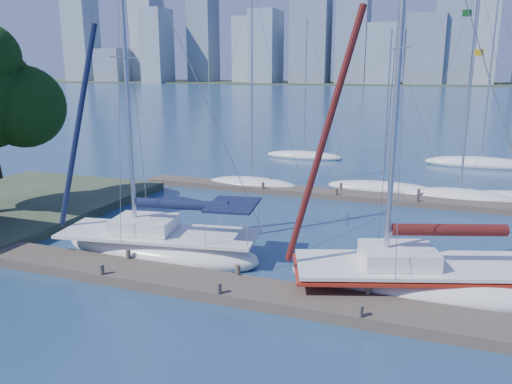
% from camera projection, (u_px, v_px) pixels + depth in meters
% --- Properties ---
extents(ground, '(700.00, 700.00, 0.00)m').
position_uv_depth(ground, '(229.00, 294.00, 18.70)').
color(ground, navy).
rests_on(ground, ground).
extents(near_dock, '(26.00, 2.00, 0.40)m').
position_uv_depth(near_dock, '(229.00, 289.00, 18.66)').
color(near_dock, '#4C4038').
rests_on(near_dock, ground).
extents(far_dock, '(30.00, 1.80, 0.36)m').
position_uv_depth(far_dock, '(353.00, 196.00, 32.58)').
color(far_dock, '#4C4038').
rests_on(far_dock, ground).
extents(far_shore, '(800.00, 100.00, 1.50)m').
position_uv_depth(far_shore, '(431.00, 84.00, 310.50)').
color(far_shore, '#38472D').
rests_on(far_shore, ground).
extents(sailboat_navy, '(9.89, 4.58, 15.53)m').
position_uv_depth(sailboat_navy, '(159.00, 232.00, 22.28)').
color(sailboat_navy, white).
rests_on(sailboat_navy, ground).
extents(sailboat_maroon, '(10.03, 6.01, 15.89)m').
position_uv_depth(sailboat_maroon, '(415.00, 262.00, 18.61)').
color(sailboat_maroon, white).
rests_on(sailboat_maroon, ground).
extents(bg_boat_1, '(7.08, 4.50, 14.22)m').
position_uv_depth(bg_boat_1, '(252.00, 184.00, 35.63)').
color(bg_boat_1, white).
rests_on(bg_boat_1, ground).
extents(bg_boat_2, '(7.78, 2.89, 11.06)m').
position_uv_depth(bg_boat_2, '(382.00, 188.00, 34.56)').
color(bg_boat_2, white).
rests_on(bg_boat_2, ground).
extents(bg_boat_3, '(7.12, 3.91, 13.76)m').
position_uv_depth(bg_boat_3, '(459.00, 196.00, 31.96)').
color(bg_boat_3, white).
rests_on(bg_boat_3, ground).
extents(bg_boat_6, '(7.56, 2.93, 12.97)m').
position_uv_depth(bg_boat_6, '(304.00, 155.00, 47.68)').
color(bg_boat_6, white).
rests_on(bg_boat_6, ground).
extents(bg_boat_7, '(9.27, 2.59, 14.63)m').
position_uv_depth(bg_boat_7, '(480.00, 163.00, 43.42)').
color(bg_boat_7, white).
rests_on(bg_boat_7, ground).
extents(skyline, '(503.06, 51.31, 109.84)m').
position_uv_depth(skyline, '(473.00, 19.00, 268.84)').
color(skyline, '#7D91A1').
rests_on(skyline, ground).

